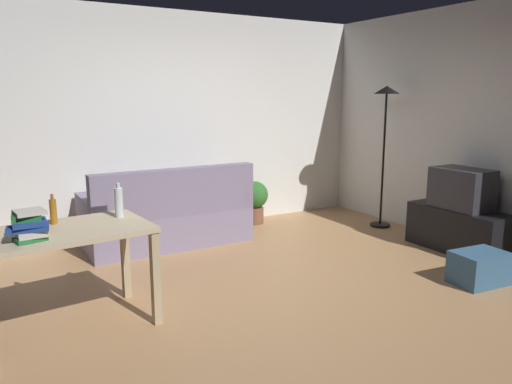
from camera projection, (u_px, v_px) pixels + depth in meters
ground_plane at (274, 282)px, 4.59m from camera, size 5.20×4.40×0.02m
wall_rear at (181, 123)px, 6.18m from camera, size 5.20×0.10×2.70m
wall_right at (467, 126)px, 5.61m from camera, size 0.10×4.40×2.70m
couch at (168, 218)px, 5.66m from camera, size 1.84×0.84×0.92m
tv_stand at (458, 229)px, 5.44m from camera, size 0.44×1.10×0.48m
tv at (462, 189)px, 5.35m from camera, size 0.41×0.60×0.44m
torchiere_lamp at (385, 118)px, 6.22m from camera, size 0.32×0.32×1.81m
desk at (64, 244)px, 3.55m from camera, size 1.25×0.80×0.76m
potted_plant at (255, 199)px, 6.58m from camera, size 0.36×0.36×0.57m
storage_box at (479, 268)px, 4.50m from camera, size 0.51×0.38×0.30m
bottle_amber at (53, 211)px, 3.65m from camera, size 0.05×0.05×0.23m
bottle_clear at (119, 202)px, 3.86m from camera, size 0.07×0.07×0.27m
book_stack at (29, 226)px, 3.22m from camera, size 0.27×0.20×0.21m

